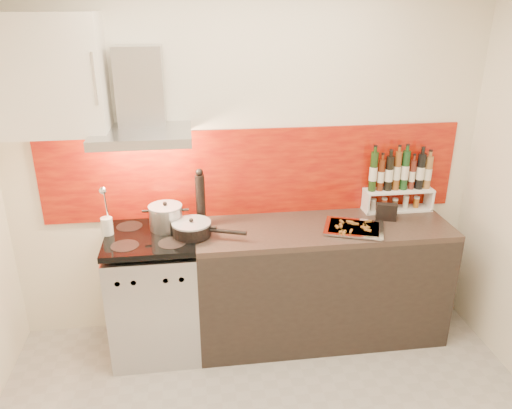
{
  "coord_description": "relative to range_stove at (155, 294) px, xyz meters",
  "views": [
    {
      "loc": [
        -0.4,
        -1.99,
        2.37
      ],
      "look_at": [
        0.0,
        0.95,
        1.15
      ],
      "focal_mm": 35.0,
      "sensor_mm": 36.0,
      "label": 1
    }
  ],
  "objects": [
    {
      "name": "back_wall",
      "position": [
        0.7,
        0.3,
        0.86
      ],
      "size": [
        3.4,
        0.02,
        2.6
      ],
      "primitive_type": "cube",
      "color": "silver",
      "rests_on": "ground"
    },
    {
      "name": "backsplash",
      "position": [
        0.75,
        0.29,
        0.78
      ],
      "size": [
        3.0,
        0.02,
        0.64
      ],
      "primitive_type": "cube",
      "color": "maroon",
      "rests_on": "back_wall"
    },
    {
      "name": "range_stove",
      "position": [
        0.0,
        0.0,
        0.0
      ],
      "size": [
        0.6,
        0.6,
        0.91
      ],
      "color": "#B7B7BA",
      "rests_on": "ground"
    },
    {
      "name": "counter",
      "position": [
        1.2,
        0.0,
        0.01
      ],
      "size": [
        1.8,
        0.6,
        0.9
      ],
      "color": "black",
      "rests_on": "ground"
    },
    {
      "name": "range_hood",
      "position": [
        0.0,
        0.14,
        1.3
      ],
      "size": [
        0.62,
        0.5,
        0.61
      ],
      "color": "#B7B7BA",
      "rests_on": "back_wall"
    },
    {
      "name": "upper_cabinet",
      "position": [
        -0.55,
        0.13,
        1.51
      ],
      "size": [
        0.7,
        0.35,
        0.72
      ],
      "primitive_type": "cube",
      "color": "white",
      "rests_on": "back_wall"
    },
    {
      "name": "stock_pot",
      "position": [
        0.11,
        0.09,
        0.55
      ],
      "size": [
        0.23,
        0.23,
        0.2
      ],
      "color": "#B7B7BA",
      "rests_on": "range_stove"
    },
    {
      "name": "saute_pan",
      "position": [
        0.29,
        -0.04,
        0.52
      ],
      "size": [
        0.49,
        0.27,
        0.12
      ],
      "color": "black",
      "rests_on": "range_stove"
    },
    {
      "name": "utensil_jar",
      "position": [
        -0.28,
        0.04,
        0.57
      ],
      "size": [
        0.08,
        0.12,
        0.37
      ],
      "color": "silver",
      "rests_on": "range_stove"
    },
    {
      "name": "pepper_mill",
      "position": [
        0.35,
        0.13,
        0.66
      ],
      "size": [
        0.07,
        0.07,
        0.42
      ],
      "color": "black",
      "rests_on": "counter"
    },
    {
      "name": "step_shelf",
      "position": [
        1.82,
        0.21,
        0.68
      ],
      "size": [
        0.52,
        0.14,
        0.46
      ],
      "color": "white",
      "rests_on": "counter"
    },
    {
      "name": "caddy_box",
      "position": [
        1.67,
        0.05,
        0.52
      ],
      "size": [
        0.15,
        0.1,
        0.12
      ],
      "primitive_type": "cube",
      "rotation": [
        0.0,
        0.0,
        -0.28
      ],
      "color": "black",
      "rests_on": "counter"
    },
    {
      "name": "baking_tray",
      "position": [
        1.39,
        -0.09,
        0.47
      ],
      "size": [
        0.48,
        0.43,
        0.03
      ],
      "color": "silver",
      "rests_on": "counter"
    }
  ]
}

